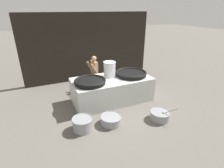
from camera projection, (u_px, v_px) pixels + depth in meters
name	position (u px, v px, depth m)	size (l,w,h in m)	color
ground_plane	(112.00, 100.00, 7.49)	(60.00, 60.00, 0.00)	#666059
back_wall	(89.00, 47.00, 9.26)	(6.83, 0.24, 3.46)	black
hearth_platform	(112.00, 89.00, 7.29)	(3.20, 1.56, 1.00)	silver
giant_wok_near	(90.00, 81.00, 6.57)	(1.20, 1.20, 0.17)	black
giant_wok_far	(131.00, 73.00, 7.37)	(1.32, 1.32, 0.18)	black
stock_pot	(110.00, 69.00, 7.17)	(0.51, 0.51, 0.64)	silver
cook	(94.00, 72.00, 8.08)	(0.42, 0.63, 1.66)	#9E7551
prep_bowl_vegetables	(160.00, 115.00, 6.11)	(0.71, 0.80, 0.60)	gray
prep_bowl_meat	(111.00, 120.00, 5.88)	(0.71, 0.71, 0.30)	gray
prep_bowl_extra	(82.00, 124.00, 5.56)	(0.66, 0.66, 0.43)	gray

